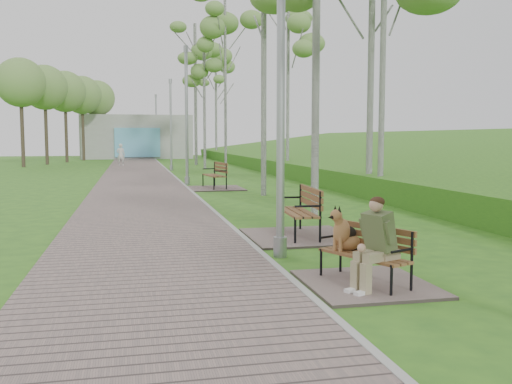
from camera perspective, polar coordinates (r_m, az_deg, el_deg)
walkway at (r=25.44m, az=-11.61°, el=1.05°), size 3.50×67.00×0.04m
kerb at (r=25.52m, az=-7.68°, el=1.13°), size 0.10×67.00×0.05m
embankment at (r=27.77m, az=18.12°, el=1.21°), size 14.00×70.00×1.60m
building_north at (r=54.84m, az=-11.81°, el=5.40°), size 10.00×5.20×4.00m
bench_main at (r=7.52m, az=10.59°, el=-6.46°), size 1.59×1.76×1.38m
bench_second at (r=11.03m, az=4.23°, el=-3.40°), size 1.97×2.19×1.21m
bench_third at (r=21.52m, az=-4.18°, el=0.93°), size 2.02×2.25×1.24m
lamp_post_near at (r=9.10m, az=2.49°, el=10.07°), size 0.22×0.22×5.68m
lamp_post_second at (r=23.54m, az=-6.95°, el=7.11°), size 0.22×0.22×5.62m
lamp_post_third at (r=33.99m, az=-8.50°, el=6.35°), size 0.21×0.21×5.34m
lamp_post_far at (r=53.78m, az=-9.94°, el=6.25°), size 0.23×0.23×5.90m
pedestrian_near at (r=39.73m, az=-13.37°, el=3.63°), size 0.60×0.43×1.54m
birch_far_a at (r=28.54m, az=3.24°, el=15.81°), size 2.55×2.55×8.99m
birch_far_b at (r=35.91m, az=-5.22°, el=12.70°), size 2.36×2.36×8.24m
birch_far_c at (r=35.47m, az=-3.12°, el=16.72°), size 2.79×2.79×11.29m
birch_distant_a at (r=41.17m, az=-6.11°, el=13.95°), size 2.96×2.96×10.23m
birch_distant_b at (r=52.51m, az=-4.04°, el=11.80°), size 2.66×2.66×9.87m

